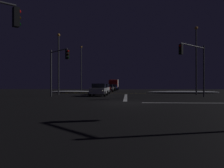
# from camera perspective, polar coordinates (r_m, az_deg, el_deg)

# --- Properties ---
(ground) EXTENTS (120.00, 120.00, 0.10)m
(ground) POSITION_cam_1_polar(r_m,az_deg,el_deg) (17.66, 3.29, -4.89)
(ground) COLOR black
(stop_line_north) EXTENTS (0.35, 14.76, 0.01)m
(stop_line_north) POSITION_cam_1_polar(r_m,az_deg,el_deg) (26.24, 3.48, -3.28)
(stop_line_north) COLOR white
(stop_line_north) RESTS_ON ground
(centre_line_ns) EXTENTS (22.00, 0.15, 0.01)m
(centre_line_ns) POSITION_cam_1_polar(r_m,az_deg,el_deg) (37.83, 3.60, -2.37)
(centre_line_ns) COLOR yellow
(centre_line_ns) RESTS_ON ground
(snow_bank_left_curb) EXTENTS (7.75, 1.50, 0.40)m
(snow_bank_left_curb) POSITION_cam_1_polar(r_m,az_deg,el_deg) (40.09, -9.96, -1.97)
(snow_bank_left_curb) COLOR white
(snow_bank_left_curb) RESTS_ON ground
(snow_bank_right_curb) EXTENTS (11.74, 1.50, 0.42)m
(snow_bank_right_curb) POSITION_cam_1_polar(r_m,az_deg,el_deg) (39.08, 17.53, -1.99)
(snow_bank_right_curb) COLOR white
(snow_bank_right_curb) RESTS_ON ground
(sedan_silver) EXTENTS (2.02, 4.33, 1.57)m
(sedan_silver) POSITION_cam_1_polar(r_m,az_deg,el_deg) (28.58, -3.33, -1.44)
(sedan_silver) COLOR #B7B7BC
(sedan_silver) RESTS_ON ground
(sedan_white) EXTENTS (2.02, 4.33, 1.57)m
(sedan_white) POSITION_cam_1_polar(r_m,az_deg,el_deg) (34.73, -2.35, -1.24)
(sedan_white) COLOR silver
(sedan_white) RESTS_ON ground
(sedan_red) EXTENTS (2.02, 4.33, 1.57)m
(sedan_red) POSITION_cam_1_polar(r_m,az_deg,el_deg) (41.42, -1.90, -1.09)
(sedan_red) COLOR maroon
(sedan_red) RESTS_ON ground
(sedan_gray) EXTENTS (2.02, 4.33, 1.57)m
(sedan_gray) POSITION_cam_1_polar(r_m,az_deg,el_deg) (46.99, -0.79, -1.00)
(sedan_gray) COLOR slate
(sedan_gray) RESTS_ON ground
(sedan_black) EXTENTS (2.02, 4.33, 1.57)m
(sedan_black) POSITION_cam_1_polar(r_m,az_deg,el_deg) (53.45, -0.11, -0.92)
(sedan_black) COLOR black
(sedan_black) RESTS_ON ground
(sedan_blue) EXTENTS (2.02, 4.33, 1.57)m
(sedan_blue) POSITION_cam_1_polar(r_m,az_deg,el_deg) (59.40, 0.42, -0.86)
(sedan_blue) COLOR navy
(sedan_blue) RESTS_ON ground
(box_truck) EXTENTS (2.68, 8.28, 3.08)m
(box_truck) POSITION_cam_1_polar(r_m,az_deg,el_deg) (66.31, 0.48, -0.02)
(box_truck) COLOR red
(box_truck) RESTS_ON ground
(traffic_signal_ne) EXTENTS (3.71, 3.71, 5.93)m
(traffic_signal_ne) POSITION_cam_1_polar(r_m,az_deg,el_deg) (26.31, 20.13, 5.77)
(traffic_signal_ne) COLOR #4C4C51
(traffic_signal_ne) RESTS_ON ground
(traffic_signal_nw) EXTENTS (3.05, 3.05, 5.61)m
(traffic_signal_nw) POSITION_cam_1_polar(r_m,az_deg,el_deg) (26.71, -13.51, 5.10)
(traffic_signal_nw) COLOR #4C4C51
(traffic_signal_nw) RESTS_ON ground
(streetlamp_left_near) EXTENTS (0.44, 0.44, 8.82)m
(streetlamp_left_near) POSITION_cam_1_polar(r_m,az_deg,el_deg) (33.51, -13.37, 6.09)
(streetlamp_left_near) COLOR #424247
(streetlamp_left_near) RESTS_ON ground
(streetlamp_right_near) EXTENTS (0.44, 0.44, 9.50)m
(streetlamp_right_near) POSITION_cam_1_polar(r_m,az_deg,el_deg) (33.45, 20.53, 6.72)
(streetlamp_right_near) COLOR #424247
(streetlamp_right_near) RESTS_ON ground
(streetlamp_left_far) EXTENTS (0.44, 0.44, 9.80)m
(streetlamp_left_far) POSITION_cam_1_polar(r_m,az_deg,el_deg) (49.00, -7.80, 4.65)
(streetlamp_left_far) COLOR #424247
(streetlamp_left_far) RESTS_ON ground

